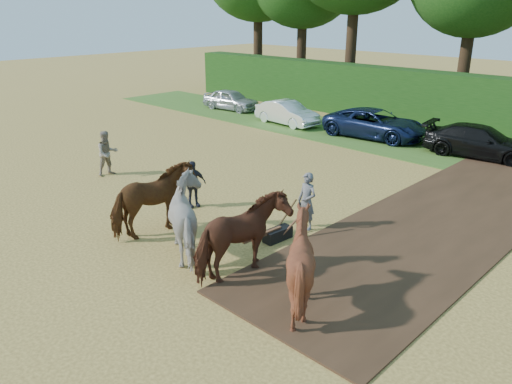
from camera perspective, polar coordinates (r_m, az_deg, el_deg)
The scene contains 6 objects.
ground at distance 12.33m, azimuth 0.98°, elevation -10.07°, with size 120.00×120.00×0.00m, color gold.
earth_strip at distance 17.03m, azimuth 21.25°, elevation -2.53°, with size 4.50×17.00×0.05m, color #472D1C.
grass_verge at distance 23.78m, azimuth 24.84°, elevation 3.25°, with size 50.00×5.00×0.03m, color #38601E.
spectator_near at distance 20.42m, azimuth -16.63°, elevation 4.26°, with size 0.86×0.67×1.76m, color #B5A48E.
spectator_far at distance 16.52m, azimuth -7.27°, elevation 0.90°, with size 0.93×0.39×1.58m, color #22242E.
plough_team at distance 12.65m, azimuth -4.17°, elevation -4.04°, with size 6.92×4.88×2.09m.
Camera 1 is at (7.27, -7.76, 6.25)m, focal length 35.00 mm.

